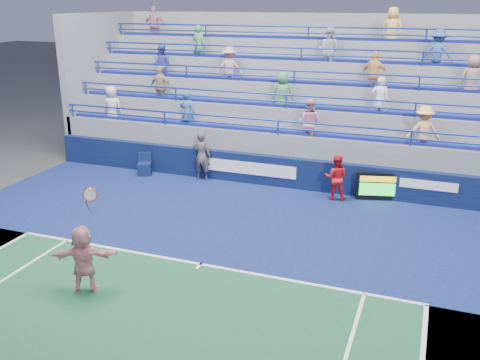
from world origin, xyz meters
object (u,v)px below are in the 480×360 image
at_px(tennis_player, 83,259).
at_px(ball_girl, 336,178).
at_px(judge_chair, 145,168).
at_px(serve_speed_board, 377,187).
at_px(line_judge, 202,156).

distance_m(tennis_player, ball_girl, 8.99).
xyz_separation_m(judge_chair, ball_girl, (7.32, -0.09, 0.50)).
bearing_deg(serve_speed_board, ball_girl, -162.30).
distance_m(judge_chair, tennis_player, 8.60).
height_order(judge_chair, line_judge, line_judge).
height_order(serve_speed_board, ball_girl, ball_girl).
height_order(tennis_player, ball_girl, tennis_player).
bearing_deg(line_judge, ball_girl, 172.80).
height_order(judge_chair, tennis_player, tennis_player).
relative_size(serve_speed_board, ball_girl, 0.89).
distance_m(tennis_player, line_judge, 8.32).
relative_size(tennis_player, line_judge, 1.40).
distance_m(judge_chair, ball_girl, 7.34).
relative_size(serve_speed_board, tennis_player, 0.53).
xyz_separation_m(serve_speed_board, tennis_player, (-5.56, -8.34, 0.33)).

